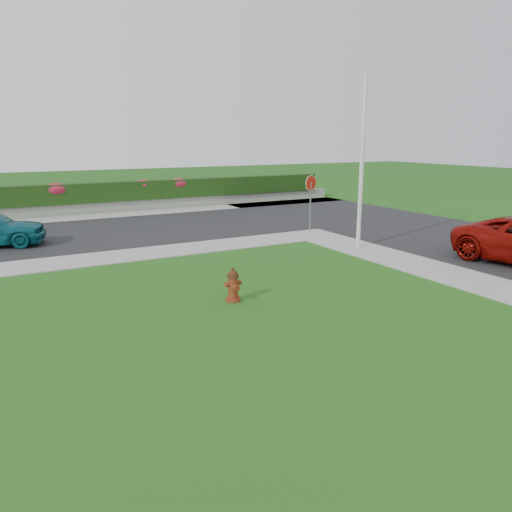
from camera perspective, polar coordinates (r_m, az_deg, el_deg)
ground at (r=11.14m, az=3.69°, el=-8.76°), size 120.00×120.00×0.00m
street_right at (r=22.08m, az=24.89°, el=1.24°), size 8.00×32.00×0.04m
street_far at (r=23.06m, az=-26.89°, el=1.51°), size 26.00×8.00×0.04m
curb_corner at (r=22.10m, az=6.49°, el=2.43°), size 2.00×2.00×0.04m
sidewalk_beyond at (r=28.36m, az=-19.27°, el=4.19°), size 34.00×2.00×0.04m
retaining_wall at (r=29.79m, az=-19.82°, el=5.10°), size 34.00×0.40×0.60m
hedge at (r=29.79m, az=-19.98°, el=6.74°), size 32.00×0.90×1.10m
fire_hydrant at (r=13.06m, az=-2.63°, el=-3.38°), size 0.46×0.43×0.90m
utility_pole at (r=19.39m, az=12.01°, el=10.32°), size 0.16×0.16×6.50m
stop_sign at (r=22.14m, az=6.27°, el=7.49°), size 0.69×0.19×2.61m
flower_clump_d at (r=29.53m, az=-21.88°, el=7.06°), size 1.41×0.90×0.70m
flower_clump_e at (r=30.49m, az=-12.82°, el=7.96°), size 1.13×0.72×0.56m
flower_clump_f at (r=31.19m, az=-8.82°, el=8.19°), size 1.31×0.84×0.65m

